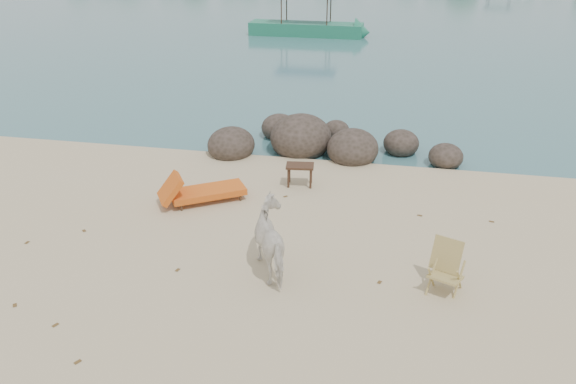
% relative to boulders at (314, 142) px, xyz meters
% --- Properties ---
extents(boulders, '(6.43, 2.97, 1.21)m').
position_rel_boulders_xyz_m(boulders, '(0.00, 0.00, 0.00)').
color(boulders, '#2E271F').
rests_on(boulders, ground).
extents(cow, '(1.27, 1.53, 1.18)m').
position_rel_boulders_xyz_m(cow, '(0.23, -5.79, 0.36)').
color(cow, white).
rests_on(cow, ground).
extents(side_table, '(0.66, 0.47, 0.50)m').
position_rel_boulders_xyz_m(side_table, '(0.03, -2.30, 0.02)').
color(side_table, '#332314').
rests_on(side_table, ground).
extents(lounge_chair, '(2.02, 1.63, 0.59)m').
position_rel_boulders_xyz_m(lounge_chair, '(-1.76, -3.43, 0.06)').
color(lounge_chair, orange).
rests_on(lounge_chair, ground).
extents(deck_chair, '(0.70, 0.73, 0.81)m').
position_rel_boulders_xyz_m(deck_chair, '(3.01, -5.86, 0.18)').
color(deck_chair, tan).
rests_on(deck_chair, ground).
extents(boat_near, '(6.83, 1.65, 3.30)m').
position_rel_boulders_xyz_m(boat_near, '(-3.05, 17.00, 1.42)').
color(boat_near, '#207556').
rests_on(boat_near, water).
extents(dead_leaves, '(8.69, 6.95, 0.00)m').
position_rel_boulders_xyz_m(dead_leaves, '(-0.69, -6.46, -0.22)').
color(dead_leaves, brown).
rests_on(dead_leaves, ground).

